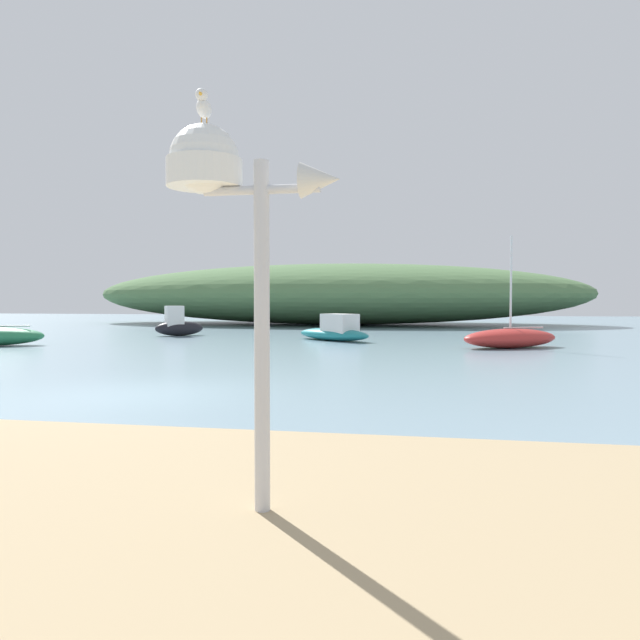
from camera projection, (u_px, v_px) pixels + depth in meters
The scene contains 7 objects.
ground_plane at pixel (142, 395), 11.59m from camera, with size 120.00×120.00×0.00m, color #7A99A8.
distant_hill at pixel (334, 294), 45.12m from camera, with size 36.86×14.17×4.48m, color #517547.
mast_structure at pixel (221, 188), 4.64m from camera, with size 1.35×0.58×2.97m.
seagull_on_radar at pixel (204, 106), 4.63m from camera, with size 0.16×0.34×0.24m.
motorboat_inner_mooring at pixel (335, 331), 26.88m from camera, with size 4.15×3.72×1.20m.
motorboat_far_left at pixel (178, 325), 30.47m from camera, with size 2.41×2.13×1.52m.
sailboat_outer_mooring at pixel (510, 338), 22.85m from camera, with size 4.21×3.35×4.23m.
Camera 1 is at (5.47, -10.71, 1.82)m, focal length 34.00 mm.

